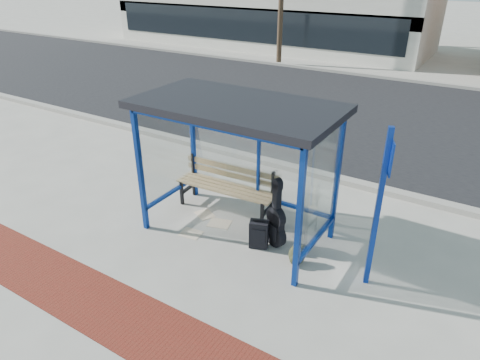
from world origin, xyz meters
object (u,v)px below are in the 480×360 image
Objects in this scene: guitar_bag at (276,223)px; backpack at (296,256)px; bench at (227,184)px; suitcase at (259,234)px.

guitar_bag is 3.65× the size of backpack.
bench is 1.43m from suitcase.
suitcase is at bearing 170.46° from backpack.
backpack is at bearing -4.05° from guitar_bag.
suitcase is (1.15, -0.80, -0.29)m from bench.
backpack is (0.75, -0.09, -0.09)m from suitcase.
bench reaches higher than backpack.
guitar_bag reaches higher than backpack.
bench is 1.51m from guitar_bag.
guitar_bag is 2.22× the size of suitcase.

